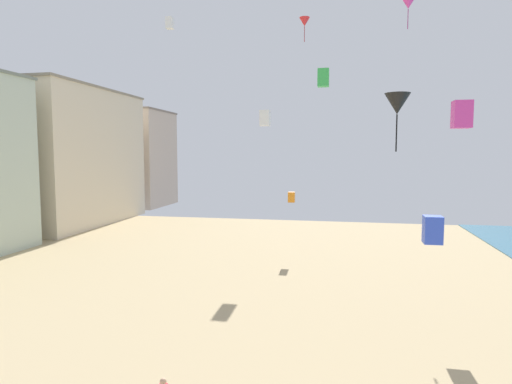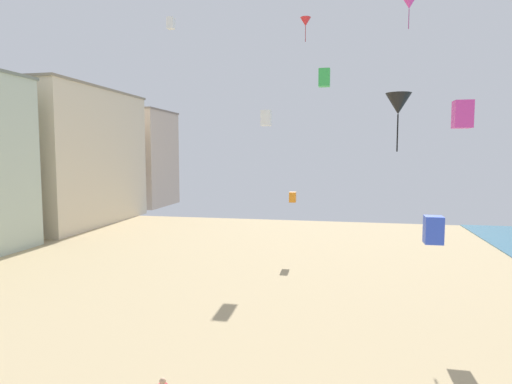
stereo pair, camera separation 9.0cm
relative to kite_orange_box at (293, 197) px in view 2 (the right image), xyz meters
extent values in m
cube|color=beige|center=(-33.24, 12.04, 3.54)|extent=(14.35, 21.95, 17.86)
cube|color=gray|center=(-33.24, 12.04, 12.62)|extent=(14.64, 22.39, 0.30)
cube|color=#C6B29E|center=(-33.24, 32.89, 3.07)|extent=(12.86, 12.48, 16.93)
cube|color=slate|center=(-33.24, 32.89, 11.69)|extent=(13.11, 12.73, 0.30)
sphere|color=tan|center=(-1.35, -27.48, -3.87)|extent=(0.24, 0.24, 0.24)
cube|color=orange|center=(0.00, 0.00, 0.00)|extent=(0.63, 0.63, 0.99)
cube|color=blue|center=(9.73, -15.87, -0.07)|extent=(0.98, 0.98, 1.54)
cone|color=red|center=(1.60, -5.77, 14.51)|extent=(0.83, 0.83, 0.68)
cylinder|color=maroon|center=(1.60, -5.77, 13.57)|extent=(0.05, 0.05, 1.20)
cone|color=#DB3D9E|center=(8.47, -12.86, 13.19)|extent=(0.81, 0.81, 0.66)
cylinder|color=#992A6E|center=(8.47, -12.86, 12.27)|extent=(0.04, 0.04, 1.18)
cube|color=white|center=(-11.29, -1.82, 16.26)|extent=(0.66, 0.66, 1.03)
cone|color=black|center=(8.35, -9.72, 7.55)|extent=(1.75, 1.75, 1.43)
cylinder|color=black|center=(8.35, -9.72, 5.56)|extent=(0.10, 0.10, 2.55)
cube|color=green|center=(3.12, -5.65, 10.15)|extent=(0.88, 0.88, 1.39)
cube|color=#DB3D9E|center=(10.61, -17.49, 6.13)|extent=(0.88, 0.88, 1.38)
cube|color=white|center=(-2.65, 0.36, 7.54)|extent=(0.95, 0.95, 1.49)
camera|label=1|loc=(4.76, -41.39, 4.18)|focal=30.72mm
camera|label=2|loc=(4.85, -41.37, 4.18)|focal=30.72mm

